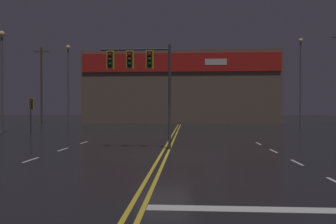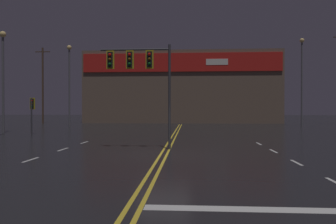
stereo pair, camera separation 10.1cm
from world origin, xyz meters
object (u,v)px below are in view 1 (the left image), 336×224
object	(u,v)px
traffic_signal_median	(140,68)
streetlight_near_right	(301,71)
streetlight_median_approach	(68,75)
streetlight_far_right	(2,68)
traffic_signal_corner_northwest	(31,108)

from	to	relation	value
traffic_signal_median	streetlight_near_right	distance (m)	29.73
traffic_signal_median	streetlight_median_approach	distance (m)	24.69
streetlight_near_right	streetlight_far_right	world-z (taller)	streetlight_near_right
traffic_signal_median	traffic_signal_corner_northwest	distance (m)	14.58
traffic_signal_median	streetlight_near_right	size ratio (longest dim) A/B	0.51
traffic_signal_median	streetlight_far_right	size ratio (longest dim) A/B	0.62
streetlight_near_right	streetlight_median_approach	world-z (taller)	streetlight_near_right
streetlight_far_right	traffic_signal_median	bearing A→B (deg)	-37.54
traffic_signal_median	streetlight_near_right	world-z (taller)	streetlight_near_right
traffic_signal_median	traffic_signal_corner_northwest	world-z (taller)	traffic_signal_median
traffic_signal_corner_northwest	streetlight_median_approach	distance (m)	12.63
streetlight_median_approach	traffic_signal_median	bearing A→B (deg)	-60.97
traffic_signal_median	streetlight_far_right	xyz separation A→B (m)	(-13.99, 10.75, 1.45)
traffic_signal_corner_northwest	streetlight_near_right	size ratio (longest dim) A/B	0.28
traffic_signal_corner_northwest	streetlight_near_right	world-z (taller)	streetlight_near_right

